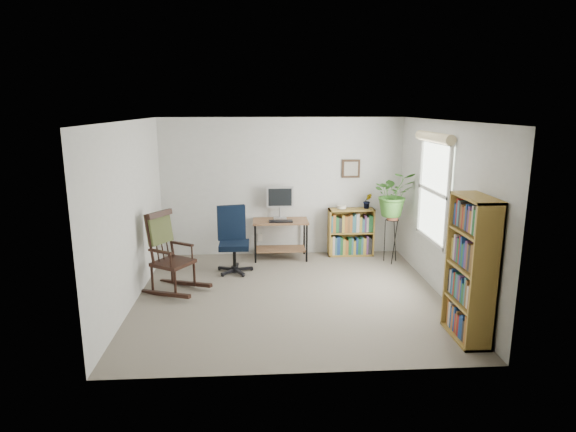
{
  "coord_description": "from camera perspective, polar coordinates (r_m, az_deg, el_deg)",
  "views": [
    {
      "loc": [
        -0.42,
        -6.28,
        2.58
      ],
      "look_at": [
        0.0,
        0.4,
        1.05
      ],
      "focal_mm": 30.0,
      "sensor_mm": 36.0,
      "label": 1
    }
  ],
  "objects": [
    {
      "name": "wall_left",
      "position": [
        6.64,
        -18.17,
        0.24
      ],
      "size": [
        0.0,
        4.0,
        2.4
      ],
      "primitive_type": "cube",
      "color": "silver",
      "rests_on": "ground"
    },
    {
      "name": "spider_plant",
      "position": [
        8.03,
        12.53,
        5.08
      ],
      "size": [
        1.69,
        1.88,
        1.46
      ],
      "primitive_type": "imported",
      "color": "#366A25",
      "rests_on": "plant_stand"
    },
    {
      "name": "potted_plant_small",
      "position": [
        8.5,
        9.39,
        1.24
      ],
      "size": [
        0.13,
        0.24,
        0.11
      ],
      "primitive_type": "imported",
      "color": "#366A25",
      "rests_on": "low_bookshelf"
    },
    {
      "name": "wall_right",
      "position": [
        6.9,
        17.9,
        0.72
      ],
      "size": [
        0.0,
        4.0,
        2.4
      ],
      "primitive_type": "cube",
      "color": "silver",
      "rests_on": "ground"
    },
    {
      "name": "wall_back",
      "position": [
        8.4,
        -0.69,
        3.43
      ],
      "size": [
        4.2,
        0.0,
        2.4
      ],
      "primitive_type": "cube",
      "color": "silver",
      "rests_on": "ground"
    },
    {
      "name": "low_bookshelf",
      "position": [
        8.53,
        7.45,
        -1.9
      ],
      "size": [
        0.79,
        0.26,
        0.84
      ],
      "primitive_type": null,
      "color": "olive",
      "rests_on": "floor"
    },
    {
      "name": "desk",
      "position": [
        8.29,
        -0.89,
        -2.79
      ],
      "size": [
        0.94,
        0.52,
        0.68
      ],
      "primitive_type": null,
      "color": "brown",
      "rests_on": "floor"
    },
    {
      "name": "ceiling",
      "position": [
        6.29,
        0.23,
        11.24
      ],
      "size": [
        4.2,
        4.0,
        0.0
      ],
      "primitive_type": "cube",
      "color": "silver",
      "rests_on": "ground"
    },
    {
      "name": "rocking_chair",
      "position": [
        6.96,
        -13.52,
        -4.16
      ],
      "size": [
        1.17,
        1.05,
        1.17
      ],
      "primitive_type": null,
      "rotation": [
        0.0,
        0.0,
        1.0
      ],
      "color": "black",
      "rests_on": "floor"
    },
    {
      "name": "tall_bookshelf",
      "position": [
        5.72,
        20.86,
        -5.9
      ],
      "size": [
        0.31,
        0.72,
        1.64
      ],
      "primitive_type": null,
      "color": "olive",
      "rests_on": "floor"
    },
    {
      "name": "wall_front",
      "position": [
        4.51,
        1.93,
        -4.94
      ],
      "size": [
        4.2,
        0.0,
        2.4
      ],
      "primitive_type": "cube",
      "color": "silver",
      "rests_on": "ground"
    },
    {
      "name": "window",
      "position": [
        7.13,
        16.84,
        2.8
      ],
      "size": [
        0.12,
        1.2,
        1.5
      ],
      "primitive_type": null,
      "color": "silver",
      "rests_on": "wall_right"
    },
    {
      "name": "framed_picture",
      "position": [
        8.47,
        7.48,
        5.57
      ],
      "size": [
        0.32,
        0.04,
        0.32
      ],
      "primitive_type": null,
      "color": "black",
      "rests_on": "wall_back"
    },
    {
      "name": "monitor",
      "position": [
        8.28,
        -0.96,
        1.59
      ],
      "size": [
        0.46,
        0.16,
        0.56
      ],
      "primitive_type": null,
      "color": "#B2B3B7",
      "rests_on": "desk"
    },
    {
      "name": "keyboard",
      "position": [
        8.09,
        -0.86,
        -0.63
      ],
      "size": [
        0.4,
        0.15,
        0.02
      ],
      "primitive_type": "cube",
      "color": "black",
      "rests_on": "desk"
    },
    {
      "name": "floor",
      "position": [
        6.8,
        0.22,
        -9.42
      ],
      "size": [
        4.2,
        4.0,
        0.0
      ],
      "primitive_type": "cube",
      "color": "slate",
      "rests_on": "ground"
    },
    {
      "name": "office_chair",
      "position": [
        7.6,
        -6.42,
        -2.84
      ],
      "size": [
        0.69,
        0.69,
        1.06
      ],
      "primitive_type": null,
      "rotation": [
        0.0,
        0.0,
        0.22
      ],
      "color": "black",
      "rests_on": "floor"
    },
    {
      "name": "plant_stand",
      "position": [
        8.25,
        12.16,
        -2.51
      ],
      "size": [
        0.28,
        0.28,
        0.86
      ],
      "primitive_type": null,
      "rotation": [
        0.0,
        0.0,
        0.21
      ],
      "color": "black",
      "rests_on": "floor"
    }
  ]
}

